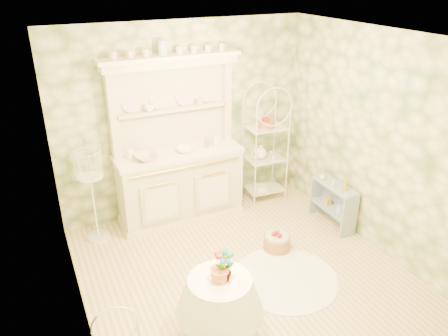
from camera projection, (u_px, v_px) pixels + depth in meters
name	position (u px, v px, depth m)	size (l,w,h in m)	color
floor	(242.00, 271.00, 5.21)	(3.60, 3.60, 0.00)	beige
ceiling	(247.00, 38.00, 4.07)	(3.60, 3.60, 0.00)	white
wall_left	(68.00, 205.00, 3.94)	(3.60, 3.60, 0.00)	beige
wall_right	(374.00, 142.00, 5.34)	(3.60, 3.60, 0.00)	beige
wall_back	(184.00, 120.00, 6.11)	(3.60, 3.60, 0.00)	beige
wall_front	(360.00, 263.00, 3.16)	(3.60, 3.60, 0.00)	beige
kitchen_dresser	(178.00, 142.00, 5.89)	(1.87, 0.61, 2.29)	beige
bakers_rack	(266.00, 140.00, 6.49)	(0.59, 0.42, 1.91)	white
side_shelf	(333.00, 205.00, 6.05)	(0.26, 0.70, 0.60)	#8397AD
round_table	(220.00, 308.00, 4.11)	(0.70, 0.70, 0.77)	white
birdcage_stand	(92.00, 190.00, 5.55)	(0.34, 0.34, 1.44)	white
floor_basket	(277.00, 242.00, 5.57)	(0.33, 0.33, 0.21)	#A56B45
lace_rug	(285.00, 278.00, 5.08)	(1.23, 1.23, 0.01)	white
bowl_floral	(146.00, 159.00, 5.70)	(0.31, 0.31, 0.07)	white
bowl_white	(185.00, 151.00, 5.94)	(0.23, 0.23, 0.07)	white
cup_left	(149.00, 109.00, 5.70)	(0.13, 0.13, 0.10)	white
cup_right	(199.00, 103.00, 5.97)	(0.10, 0.10, 0.10)	white
potted_geranium	(225.00, 268.00, 3.91)	(0.17, 0.12, 0.32)	#3F7238
bottle_amber	(345.00, 186.00, 5.74)	(0.06, 0.06, 0.16)	#AB7E2B
bottle_blue	(334.00, 183.00, 5.89)	(0.05, 0.05, 0.10)	#99BCD5
bottle_glass	(322.00, 177.00, 6.05)	(0.08, 0.08, 0.10)	silver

